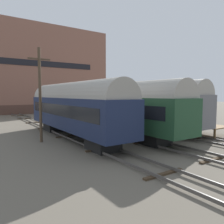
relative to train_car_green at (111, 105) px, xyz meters
name	(u,v)px	position (x,y,z in m)	size (l,w,h in m)	color
ground_plane	(125,137)	(0.00, -2.28, -2.93)	(200.00, 200.00, 0.00)	#60594C
track_left	(83,140)	(-4.37, -2.28, -2.79)	(2.60, 60.00, 0.26)	#4C4742
track_middle	(125,135)	(0.00, -2.28, -2.79)	(2.60, 60.00, 0.26)	#4C4742
track_right	(157,131)	(4.37, -2.28, -2.79)	(2.60, 60.00, 0.26)	#4C4742
train_car_green	(111,105)	(0.00, 0.00, 0.00)	(3.00, 18.91, 5.15)	black
train_car_navy	(73,107)	(-4.37, -0.28, -0.04)	(2.99, 15.83, 5.10)	black
train_car_grey	(144,103)	(4.37, -0.12, 0.11)	(2.90, 15.68, 5.32)	black
station_platform	(178,122)	(7.07, -2.73, -2.03)	(2.77, 10.50, 0.99)	brown
bench	(181,117)	(7.33, -2.94, -1.45)	(1.40, 0.40, 0.91)	#2D4C33
person_worker	(113,130)	(-2.28, -3.71, -1.94)	(0.32, 0.32, 1.66)	#282833
utility_pole	(40,93)	(-7.27, -0.25, 1.15)	(1.80, 0.24, 7.85)	#473828
warehouse_building	(39,71)	(2.03, 33.72, 6.48)	(29.55, 12.26, 18.81)	#4F342A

